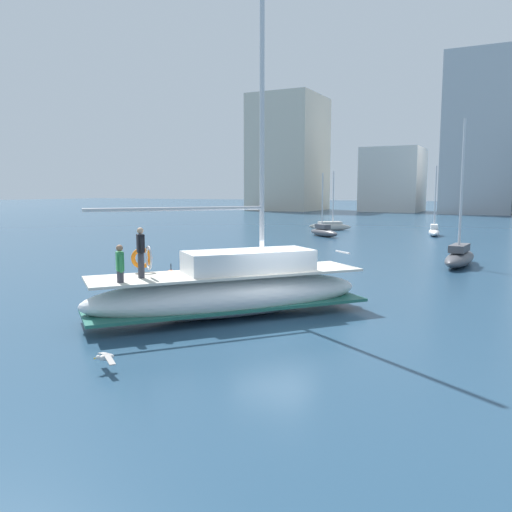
{
  "coord_description": "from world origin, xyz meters",
  "views": [
    {
      "loc": [
        7.02,
        -15.23,
        4.18
      ],
      "look_at": [
        -1.52,
        1.56,
        1.8
      ],
      "focal_mm": 36.53,
      "sensor_mm": 36.0,
      "label": 1
    }
  ],
  "objects_px": {
    "moored_sloop_near": "(434,231)",
    "mooring_buoy": "(171,276)",
    "main_sailboat": "(231,289)",
    "moored_catamaran": "(324,231)",
    "moored_sloop_far": "(460,256)",
    "moored_cutter_left": "(330,225)",
    "seagull": "(106,357)"
  },
  "relations": [
    {
      "from": "moored_sloop_far",
      "to": "moored_catamaran",
      "type": "relative_size",
      "value": 1.39
    },
    {
      "from": "moored_sloop_far",
      "to": "moored_sloop_near",
      "type": "bearing_deg",
      "value": 101.95
    },
    {
      "from": "moored_cutter_left",
      "to": "mooring_buoy",
      "type": "xyz_separation_m",
      "value": [
        3.56,
        -33.19,
        -0.33
      ]
    },
    {
      "from": "moored_sloop_far",
      "to": "moored_catamaran",
      "type": "height_order",
      "value": "moored_sloop_far"
    },
    {
      "from": "moored_sloop_far",
      "to": "seagull",
      "type": "height_order",
      "value": "moored_sloop_far"
    },
    {
      "from": "moored_sloop_near",
      "to": "moored_sloop_far",
      "type": "distance_m",
      "value": 20.27
    },
    {
      "from": "moored_sloop_far",
      "to": "moored_catamaran",
      "type": "bearing_deg",
      "value": 132.18
    },
    {
      "from": "main_sailboat",
      "to": "mooring_buoy",
      "type": "relative_size",
      "value": 12.84
    },
    {
      "from": "mooring_buoy",
      "to": "moored_sloop_near",
      "type": "bearing_deg",
      "value": 76.45
    },
    {
      "from": "moored_sloop_near",
      "to": "moored_sloop_far",
      "type": "bearing_deg",
      "value": -78.05
    },
    {
      "from": "seagull",
      "to": "moored_sloop_near",
      "type": "bearing_deg",
      "value": 88.19
    },
    {
      "from": "moored_sloop_near",
      "to": "seagull",
      "type": "height_order",
      "value": "moored_sloop_near"
    },
    {
      "from": "main_sailboat",
      "to": "moored_catamaran",
      "type": "distance_m",
      "value": 31.08
    },
    {
      "from": "moored_sloop_near",
      "to": "moored_catamaran",
      "type": "relative_size",
      "value": 1.12
    },
    {
      "from": "moored_sloop_near",
      "to": "mooring_buoy",
      "type": "xyz_separation_m",
      "value": [
        -7.41,
        -30.72,
        -0.29
      ]
    },
    {
      "from": "seagull",
      "to": "main_sailboat",
      "type": "bearing_deg",
      "value": 90.94
    },
    {
      "from": "moored_catamaran",
      "to": "moored_sloop_far",
      "type": "bearing_deg",
      "value": -47.82
    },
    {
      "from": "moored_sloop_far",
      "to": "moored_cutter_left",
      "type": "distance_m",
      "value": 26.96
    },
    {
      "from": "moored_sloop_near",
      "to": "moored_cutter_left",
      "type": "xyz_separation_m",
      "value": [
        -10.96,
        2.47,
        0.04
      ]
    },
    {
      "from": "moored_cutter_left",
      "to": "seagull",
      "type": "bearing_deg",
      "value": -77.65
    },
    {
      "from": "moored_catamaran",
      "to": "mooring_buoy",
      "type": "bearing_deg",
      "value": -86.66
    },
    {
      "from": "main_sailboat",
      "to": "moored_cutter_left",
      "type": "xyz_separation_m",
      "value": [
        -9.55,
        38.02,
        -0.39
      ]
    },
    {
      "from": "moored_catamaran",
      "to": "seagull",
      "type": "bearing_deg",
      "value": -78.19
    },
    {
      "from": "moored_catamaran",
      "to": "moored_cutter_left",
      "type": "bearing_deg",
      "value": 104.81
    },
    {
      "from": "main_sailboat",
      "to": "seagull",
      "type": "xyz_separation_m",
      "value": [
        0.1,
        -6.04,
        -0.56
      ]
    },
    {
      "from": "moored_sloop_near",
      "to": "moored_cutter_left",
      "type": "distance_m",
      "value": 11.24
    },
    {
      "from": "main_sailboat",
      "to": "moored_sloop_far",
      "type": "height_order",
      "value": "main_sailboat"
    },
    {
      "from": "main_sailboat",
      "to": "moored_sloop_near",
      "type": "height_order",
      "value": "main_sailboat"
    },
    {
      "from": "main_sailboat",
      "to": "moored_sloop_far",
      "type": "xyz_separation_m",
      "value": [
        5.61,
        15.73,
        -0.33
      ]
    },
    {
      "from": "main_sailboat",
      "to": "moored_catamaran",
      "type": "height_order",
      "value": "main_sailboat"
    },
    {
      "from": "seagull",
      "to": "mooring_buoy",
      "type": "relative_size",
      "value": 1.04
    },
    {
      "from": "main_sailboat",
      "to": "moored_sloop_near",
      "type": "xyz_separation_m",
      "value": [
        1.41,
        35.55,
        -0.43
      ]
    }
  ]
}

